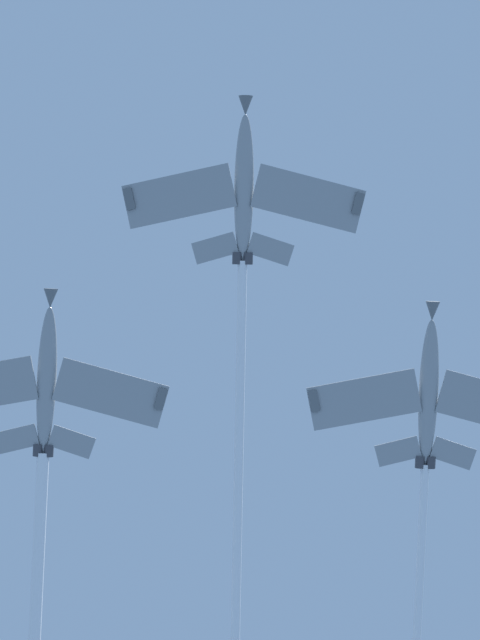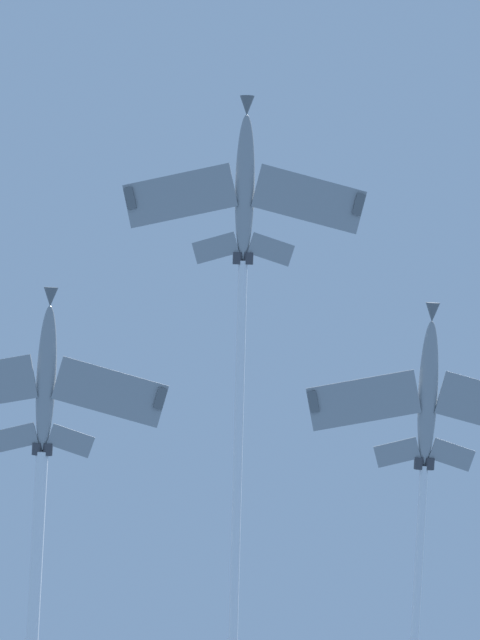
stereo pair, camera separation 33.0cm
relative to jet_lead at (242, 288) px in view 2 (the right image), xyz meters
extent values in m
ellipsoid|color=gray|center=(7.59, 1.06, 3.05)|extent=(11.77, 3.20, 5.69)
cone|color=#595E60|center=(13.75, 1.92, 5.52)|extent=(2.08, 1.46, 1.71)
ellipsoid|color=black|center=(9.30, 1.30, 4.38)|extent=(3.04, 1.40, 1.87)
cube|color=gray|center=(6.15, 6.21, 2.66)|extent=(6.54, 9.63, 1.51)
cube|color=#595E60|center=(5.26, 10.23, 2.66)|extent=(1.85, 1.29, 0.78)
cube|color=gray|center=(7.62, -4.29, 2.66)|extent=(4.35, 9.31, 1.51)
cube|color=#595E60|center=(7.87, -8.39, 2.66)|extent=(1.78, 0.88, 0.78)
cube|color=gray|center=(2.67, 2.68, 1.20)|extent=(3.13, 4.00, 0.81)
cube|color=gray|center=(3.30, -1.84, 1.20)|extent=(2.33, 3.85, 0.81)
cube|color=#595E60|center=(2.66, 0.37, 2.58)|extent=(3.26, 0.63, 3.49)
cylinder|color=#38383D|center=(2.22, 0.77, 0.81)|extent=(1.32, 0.96, 1.11)
cylinder|color=#38383D|center=(2.35, -0.13, 0.81)|extent=(1.32, 0.96, 1.11)
cylinder|color=white|center=(-15.45, -2.16, -6.29)|extent=(35.50, 5.72, 14.78)
ellipsoid|color=gray|center=(-9.68, 14.33, -3.29)|extent=(11.85, 3.45, 5.37)
cone|color=#595E60|center=(-3.46, 15.33, -1.01)|extent=(2.08, 1.49, 1.67)
ellipsoid|color=black|center=(-7.93, 14.61, -2.01)|extent=(3.06, 1.46, 1.80)
cube|color=gray|center=(-9.54, 8.98, -3.66)|extent=(4.20, 9.26, 1.41)
cube|color=#595E60|center=(-9.21, 4.88, -3.65)|extent=(1.79, 0.84, 0.73)
cube|color=gray|center=(-14.68, 15.83, -5.00)|extent=(3.20, 4.00, 0.76)
cube|color=gray|center=(-13.96, 11.33, -5.00)|extent=(2.28, 3.83, 0.76)
cube|color=#595E60|center=(-14.60, 13.53, -3.61)|extent=(3.20, 0.69, 3.45)
cylinder|color=#38383D|center=(-15.10, 13.91, -5.36)|extent=(1.32, 0.98, 1.09)
cylinder|color=#38383D|center=(-14.96, 13.02, -5.36)|extent=(1.32, 0.98, 1.09)
ellipsoid|color=gray|center=(-4.82, -16.71, -3.37)|extent=(11.78, 3.60, 5.60)
cone|color=#595E60|center=(1.34, -15.62, -0.95)|extent=(2.10, 1.52, 1.70)
ellipsoid|color=black|center=(-3.10, -16.40, -2.05)|extent=(3.07, 1.49, 1.85)
cube|color=gray|center=(-6.44, -11.61, -3.75)|extent=(6.79, 9.62, 1.49)
cube|color=#595E60|center=(-7.47, -7.63, -3.75)|extent=(1.86, 1.34, 0.76)
cube|color=gray|center=(-9.81, -15.27, -5.18)|extent=(3.22, 3.99, 0.80)
cube|color=gray|center=(-9.01, -19.76, -5.18)|extent=(2.22, 3.81, 0.80)
cube|color=#595E60|center=(-9.72, -17.57, -3.80)|extent=(3.23, 0.74, 3.48)
cylinder|color=#38383D|center=(-10.19, -17.19, -5.56)|extent=(1.34, 1.00, 1.11)
cylinder|color=#38383D|center=(-10.03, -18.08, -5.56)|extent=(1.34, 1.00, 1.11)
camera|label=1|loc=(42.31, 4.86, -104.09)|focal=76.84mm
camera|label=2|loc=(42.35, 4.53, -104.09)|focal=76.84mm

